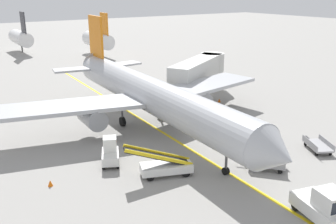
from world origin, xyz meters
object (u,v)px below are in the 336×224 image
object	(u,v)px
airliner	(148,94)
baggage_tug_near_wing	(110,152)
baggage_cart_empty_trailing	(318,145)
safety_cone_nose_left	(115,139)
belt_loader_forward_hold	(165,165)
ground_crew_marshaller	(235,129)
baggage_cart_loaded	(266,163)
safety_cone_wingtip_left	(219,100)
safety_cone_nose_right	(50,183)
pushback_tug	(324,206)
jet_bridge	(201,68)

from	to	relation	value
airliner	baggage_tug_near_wing	xyz separation A→B (m)	(-6.83, -5.53, -2.49)
airliner	baggage_cart_empty_trailing	bearing A→B (deg)	-55.58
baggage_cart_empty_trailing	safety_cone_nose_left	size ratio (longest dim) A/B	8.37
belt_loader_forward_hold	ground_crew_marshaller	world-z (taller)	belt_loader_forward_hold
baggage_tug_near_wing	ground_crew_marshaller	size ratio (longest dim) A/B	1.60
baggage_tug_near_wing	baggage_cart_loaded	xyz separation A→B (m)	(9.54, -7.49, -0.46)
ground_crew_marshaller	safety_cone_wingtip_left	world-z (taller)	ground_crew_marshaller
safety_cone_nose_right	belt_loader_forward_hold	bearing A→B (deg)	-22.23
baggage_cart_loaded	safety_cone_nose_left	size ratio (longest dim) A/B	7.70
airliner	pushback_tug	world-z (taller)	airliner
airliner	baggage_cart_empty_trailing	world-z (taller)	airliner
baggage_cart_empty_trailing	safety_cone_nose_right	world-z (taller)	baggage_cart_empty_trailing
safety_cone_wingtip_left	safety_cone_nose_right	bearing A→B (deg)	-158.93
jet_bridge	ground_crew_marshaller	world-z (taller)	jet_bridge
belt_loader_forward_hold	pushback_tug	bearing A→B (deg)	-65.22
airliner	baggage_cart_loaded	distance (m)	13.62
jet_bridge	baggage_cart_loaded	distance (m)	21.52
baggage_tug_near_wing	safety_cone_nose_left	xyz separation A→B (m)	(2.24, 3.86, -0.71)
baggage_tug_near_wing	pushback_tug	bearing A→B (deg)	-63.24
jet_bridge	baggage_tug_near_wing	distance (m)	22.10
safety_cone_nose_right	safety_cone_wingtip_left	size ratio (longest dim) A/B	1.00
baggage_tug_near_wing	baggage_cart_empty_trailing	world-z (taller)	baggage_tug_near_wing
belt_loader_forward_hold	safety_cone_wingtip_left	xyz separation A→B (m)	(16.00, 12.18, -0.56)
belt_loader_forward_hold	baggage_cart_loaded	size ratio (longest dim) A/B	1.51
baggage_cart_loaded	safety_cone_wingtip_left	bearing A→B (deg)	60.22
jet_bridge	safety_cone_nose_right	world-z (taller)	jet_bridge
belt_loader_forward_hold	safety_cone_nose_left	distance (m)	7.93
baggage_cart_loaded	baggage_cart_empty_trailing	world-z (taller)	same
jet_bridge	baggage_tug_near_wing	xyz separation A→B (m)	(-18.47, -11.85, -2.62)
baggage_tug_near_wing	ground_crew_marshaller	bearing A→B (deg)	-7.40
jet_bridge	ground_crew_marshaller	size ratio (longest dim) A/B	7.26
baggage_tug_near_wing	belt_loader_forward_hold	size ratio (longest dim) A/B	0.53
airliner	ground_crew_marshaller	bearing A→B (deg)	-54.60
jet_bridge	belt_loader_forward_hold	size ratio (longest dim) A/B	2.41
baggage_cart_loaded	safety_cone_nose_left	bearing A→B (deg)	122.76
ground_crew_marshaller	baggage_tug_near_wing	bearing A→B (deg)	172.60
belt_loader_forward_hold	ground_crew_marshaller	bearing A→B (deg)	15.02
baggage_cart_loaded	baggage_tug_near_wing	bearing A→B (deg)	141.87
airliner	belt_loader_forward_hold	xyz separation A→B (m)	(-4.35, -9.58, -2.64)
belt_loader_forward_hold	baggage_cart_loaded	world-z (taller)	belt_loader_forward_hold
safety_cone_wingtip_left	safety_cone_nose_left	bearing A→B (deg)	-165.27
safety_cone_nose_left	safety_cone_nose_right	xyz separation A→B (m)	(-7.34, -4.81, 0.00)
belt_loader_forward_hold	safety_cone_wingtip_left	distance (m)	20.12
baggage_tug_near_wing	safety_cone_wingtip_left	size ratio (longest dim) A/B	6.19
baggage_cart_empty_trailing	ground_crew_marshaller	distance (m)	7.25
ground_crew_marshaller	safety_cone_nose_right	world-z (taller)	ground_crew_marshaller
pushback_tug	safety_cone_nose_left	distance (m)	18.66
ground_crew_marshaller	safety_cone_wingtip_left	xyz separation A→B (m)	(6.63, 9.67, -0.69)
safety_cone_nose_right	safety_cone_nose_left	bearing A→B (deg)	33.24
baggage_tug_near_wing	belt_loader_forward_hold	bearing A→B (deg)	-58.59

